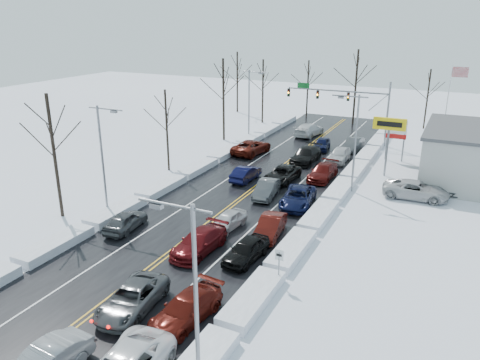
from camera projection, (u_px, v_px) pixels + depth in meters
The scene contains 42 objects.
ground at pixel (221, 214), 38.68m from camera, with size 160.00×160.00×0.00m, color silver.
road_surface at pixel (232, 205), 40.38m from camera, with size 14.00×84.00×0.01m, color black.
snow_bank_left at pixel (159, 192), 43.49m from camera, with size 1.75×72.00×0.65m, color white.
snow_bank_right at pixel (317, 221), 37.27m from camera, with size 1.75×72.00×0.65m, color white.
traffic_signal_mast at pixel (348, 100), 59.26m from camera, with size 13.28×0.39×8.00m.
tires_plus_sign at pixel (389, 128), 46.33m from camera, with size 3.20×0.34×6.00m.
used_vehicles_sign at pixel (396, 132), 52.00m from camera, with size 2.20×0.22×4.65m.
speed_limit_sign at pixel (279, 260), 27.98m from camera, with size 0.55×0.09×2.35m.
flagpole at pixel (449, 100), 56.03m from camera, with size 1.87×1.20×10.00m.
streetlight_se at pixel (191, 291), 18.22m from camera, with size 3.20×0.25×9.00m.
streetlight_ne at pixel (354, 136), 42.03m from camera, with size 3.20×0.25×9.00m.
streetlight_sw at pixel (104, 152), 36.92m from camera, with size 3.20×0.25×9.00m.
streetlight_nw at pixel (250, 99), 60.73m from camera, with size 3.20×0.25×9.00m.
tree_left_b at pixel (51, 133), 35.97m from camera, with size 4.00×4.00×10.00m.
tree_left_c at pixel (166, 115), 47.82m from camera, with size 3.40×3.40×8.50m.
tree_left_d at pixel (223, 84), 59.55m from camera, with size 4.20×4.20×10.50m.
tree_left_e at pixel (263, 79), 69.82m from camera, with size 3.80×3.80×9.50m.
tree_far_a at pixel (237, 70), 77.76m from camera, with size 4.00×4.00×10.00m.
tree_far_b at pixel (308, 78), 73.93m from camera, with size 3.60×3.60×9.00m.
tree_far_c at pixel (357, 73), 68.49m from camera, with size 4.40×4.40×11.00m.
tree_far_d at pixel (429, 87), 66.25m from camera, with size 3.40×3.40×8.50m.
queued_car_2 at pixel (133, 309), 26.04m from camera, with size 2.39×5.18×1.44m, color #45484B.
queued_car_3 at pixel (200, 252), 32.44m from camera, with size 2.11×5.20×1.51m, color #4F0A0D.
queued_car_4 at pixel (228, 228), 36.03m from camera, with size 1.57×3.91×1.33m, color silver.
queued_car_5 at pixel (266, 197), 42.38m from camera, with size 1.58×4.52×1.49m, color #404346.
queued_car_6 at pixel (282, 181), 46.40m from camera, with size 2.42×5.25×1.46m, color black.
queued_car_7 at pixel (306, 162), 52.48m from camera, with size 2.29×5.64×1.64m, color black.
queued_car_8 at pixel (322, 150), 57.36m from camera, with size 1.70×4.24×1.44m, color black.
queued_car_11 at pixel (186, 321), 25.07m from camera, with size 2.04×5.02×1.46m, color #490F09.
queued_car_12 at pixel (246, 260), 31.36m from camera, with size 1.73×4.30×1.47m, color black.
queued_car_13 at pixel (270, 235), 34.85m from camera, with size 1.56×4.47×1.47m, color #440D09.
queued_car_14 at pixel (298, 205), 40.40m from camera, with size 2.53×5.48×1.52m, color black.
queued_car_15 at pixel (322, 179), 47.00m from camera, with size 2.09×5.14×1.49m, color #440A09.
queued_car_16 at pixel (339, 162), 52.60m from camera, with size 1.90×4.71×1.60m, color #BDBEC0.
queued_car_17 at pixel (353, 150), 57.09m from camera, with size 1.61×4.62×1.52m, color #404345.
oncoming_car_0 at pixel (246, 180), 46.60m from camera, with size 1.54×4.42×1.46m, color black.
oncoming_car_1 at pixel (251, 154), 55.71m from camera, with size 2.76×5.98×1.66m, color #50120A.
oncoming_car_2 at pixel (309, 136), 64.09m from camera, with size 2.38×5.85×1.70m, color silver.
oncoming_car_3 at pixel (126, 230), 35.82m from camera, with size 1.73×4.30×1.47m, color #424447.
parked_car_0 at pixel (415, 198), 42.00m from camera, with size 2.64×5.72×1.59m, color #B8B8BB.
parked_car_1 at pixel (452, 189), 44.17m from camera, with size 2.25×5.53×1.61m, color #3F4244.
parked_car_2 at pixel (436, 168), 50.48m from camera, with size 1.72×4.27×1.46m, color silver.
Camera 1 is at (16.85, -31.38, 15.42)m, focal length 35.00 mm.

